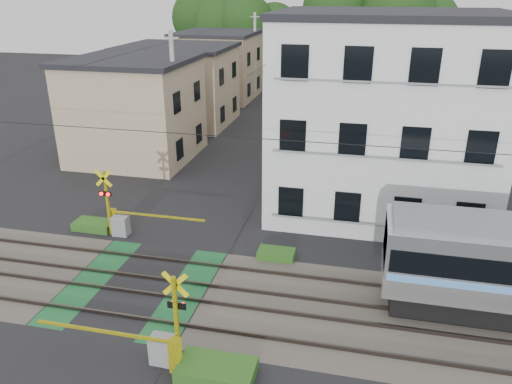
% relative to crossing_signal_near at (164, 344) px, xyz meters
% --- Properties ---
extents(ground, '(120.00, 120.00, 0.00)m').
position_rel_crossing_signal_near_xyz_m(ground, '(-2.59, 3.65, -0.71)').
color(ground, black).
extents(track_bed, '(120.00, 120.00, 0.14)m').
position_rel_crossing_signal_near_xyz_m(track_bed, '(-2.59, 3.65, -0.67)').
color(track_bed, '#47423A').
rests_on(track_bed, ground).
extents(crossing_signal_near, '(4.74, 0.65, 3.09)m').
position_rel_crossing_signal_near_xyz_m(crossing_signal_near, '(0.00, 0.00, 0.00)').
color(crossing_signal_near, '#FBEA0D').
rests_on(crossing_signal_near, ground).
extents(crossing_signal_far, '(4.74, 0.65, 3.09)m').
position_rel_crossing_signal_near_xyz_m(crossing_signal_far, '(-5.17, 7.31, 0.00)').
color(crossing_signal_far, '#FBEA0D').
rests_on(crossing_signal_far, ground).
extents(apartment_block, '(10.20, 8.36, 9.30)m').
position_rel_crossing_signal_near_xyz_m(apartment_block, '(5.91, 13.15, 3.94)').
color(apartment_block, white).
rests_on(apartment_block, ground).
extents(houses_row, '(22.07, 31.35, 6.80)m').
position_rel_crossing_signal_near_xyz_m(houses_row, '(-2.33, 29.57, 2.53)').
color(houses_row, tan).
rests_on(houses_row, ground).
extents(tree_hill, '(40.00, 13.21, 11.80)m').
position_rel_crossing_signal_near_xyz_m(tree_hill, '(-1.92, 51.64, 4.71)').
color(tree_hill, '#1B3B13').
rests_on(tree_hill, ground).
extents(catenary, '(60.00, 5.04, 7.00)m').
position_rel_crossing_signal_near_xyz_m(catenary, '(3.41, 3.69, 2.98)').
color(catenary, '#2D2D33').
rests_on(catenary, ground).
extents(utility_poles, '(7.90, 42.00, 8.00)m').
position_rel_crossing_signal_near_xyz_m(utility_poles, '(-3.64, 26.66, 3.37)').
color(utility_poles, '#A5A5A0').
rests_on(utility_poles, ground).
extents(pedestrian, '(0.71, 0.49, 1.89)m').
position_rel_crossing_signal_near_xyz_m(pedestrian, '(-1.11, 31.07, 0.24)').
color(pedestrian, black).
rests_on(pedestrian, ground).
extents(weed_patches, '(10.25, 8.80, 0.40)m').
position_rel_crossing_signal_near_xyz_m(weed_patches, '(-0.83, 3.56, -0.53)').
color(weed_patches, '#2D5E1E').
rests_on(weed_patches, ground).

